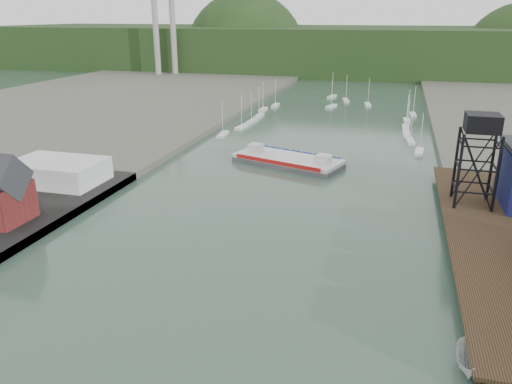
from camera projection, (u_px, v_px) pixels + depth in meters
The scene contains 8 objects.
east_pier at pixel (494, 236), 76.22m from camera, with size 14.00×70.00×2.45m.
white_shed at pixel (57, 171), 100.72m from camera, with size 18.00×12.00×4.50m, color silver.
lift_tower at pixel (482, 129), 83.87m from camera, with size 6.50×6.50×16.00m.
marina_sailboats at pixel (332, 117), 170.85m from camera, with size 57.71×92.65×0.90m.
smokestacks at pixel (164, 21), 273.08m from camera, with size 11.20×8.20×60.00m.
distant_hills at pixel (360, 53), 316.12m from camera, with size 500.00×120.00×80.00m.
chain_ferry at pixel (288, 160), 118.68m from camera, with size 27.48×17.58×3.68m.
motorboat at pixel (468, 360), 50.00m from camera, with size 2.17×5.78×2.23m, color silver.
Camera 1 is at (20.70, -31.77, 33.89)m, focal length 35.00 mm.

